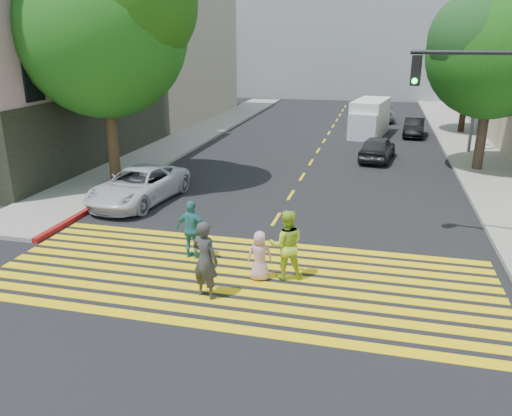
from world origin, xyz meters
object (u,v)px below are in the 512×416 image
at_px(silver_car, 381,112).
at_px(dark_car_parked, 414,127).
at_px(pedestrian_man, 205,260).
at_px(pedestrian_extra, 192,230).
at_px(white_sedan, 139,185).
at_px(tree_right_near, 496,46).
at_px(pedestrian_woman, 286,245).
at_px(tree_left, 104,22).
at_px(dark_car_near, 377,148).
at_px(pedestrian_child, 260,256).
at_px(white_van, 369,119).
at_px(tree_right_far, 472,50).

distance_m(silver_car, dark_car_parked, 6.84).
distance_m(pedestrian_man, pedestrian_extra, 2.42).
distance_m(pedestrian_man, white_sedan, 8.34).
relative_size(tree_right_near, pedestrian_woman, 4.52).
bearing_deg(pedestrian_extra, white_sedan, -40.40).
bearing_deg(tree_left, tree_right_near, 21.04).
height_order(pedestrian_woman, pedestrian_extra, pedestrian_woman).
height_order(pedestrian_extra, dark_car_near, pedestrian_extra).
relative_size(pedestrian_woman, pedestrian_child, 1.40).
bearing_deg(white_van, pedestrian_woman, -84.31).
xyz_separation_m(pedestrian_man, pedestrian_child, (1.06, 1.24, -0.32)).
xyz_separation_m(pedestrian_man, silver_car, (3.94, 30.49, -0.33)).
bearing_deg(dark_car_parked, pedestrian_woman, -96.11).
height_order(tree_left, white_van, tree_left).
xyz_separation_m(tree_left, silver_car, (11.18, 21.59, -6.08)).
xyz_separation_m(tree_right_far, white_van, (-6.16, -2.25, -4.31)).
bearing_deg(pedestrian_man, dark_car_parked, -84.79).
relative_size(tree_right_far, pedestrian_man, 4.04).
xyz_separation_m(pedestrian_woman, white_van, (1.46, 22.04, 0.16)).
height_order(tree_right_near, pedestrian_man, tree_right_near).
height_order(pedestrian_extra, white_van, white_van).
bearing_deg(pedestrian_man, pedestrian_woman, -119.23).
bearing_deg(pedestrian_woman, dark_car_near, -113.87).
relative_size(dark_car_parked, white_van, 0.70).
xyz_separation_m(tree_right_near, silver_car, (-4.72, 15.48, -5.15)).
distance_m(tree_left, silver_car, 25.06).
height_order(pedestrian_man, dark_car_near, pedestrian_man).
height_order(pedestrian_woman, white_sedan, pedestrian_woman).
xyz_separation_m(tree_right_near, tree_right_far, (0.67, 10.79, -0.39)).
height_order(tree_left, pedestrian_child, tree_left).
relative_size(pedestrian_extra, silver_car, 0.38).
distance_m(tree_right_near, white_van, 11.19).
xyz_separation_m(pedestrian_woman, pedestrian_extra, (-2.86, 0.63, -0.08)).
bearing_deg(tree_right_far, tree_right_near, -93.53).
bearing_deg(white_sedan, tree_right_near, 38.15).
distance_m(pedestrian_woman, white_sedan, 8.49).
distance_m(tree_right_far, pedestrian_woman, 25.85).
distance_m(pedestrian_extra, white_van, 21.85).
bearing_deg(tree_right_near, dark_car_parked, 105.89).
distance_m(pedestrian_child, white_van, 22.41).
distance_m(tree_right_far, white_van, 7.85).
height_order(pedestrian_man, pedestrian_woman, pedestrian_man).
relative_size(dark_car_near, dark_car_parked, 1.07).
bearing_deg(pedestrian_woman, white_sedan, -52.58).
distance_m(tree_left, dark_car_parked, 21.07).
relative_size(pedestrian_man, pedestrian_woman, 1.05).
height_order(tree_right_far, white_van, tree_right_far).
relative_size(tree_right_near, dark_car_parked, 2.38).
height_order(pedestrian_child, white_sedan, white_sedan).
distance_m(pedestrian_woman, white_van, 22.09).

